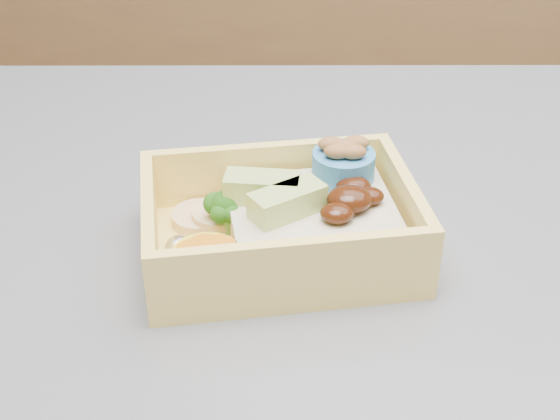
{
  "coord_description": "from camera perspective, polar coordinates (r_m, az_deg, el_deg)",
  "views": [
    {
      "loc": [
        0.2,
        -0.35,
        1.2
      ],
      "look_at": [
        0.2,
        0.03,
        0.95
      ],
      "focal_mm": 50.0,
      "sensor_mm": 36.0,
      "label": 1
    }
  ],
  "objects": [
    {
      "name": "bento_box",
      "position": [
        0.46,
        0.59,
        -0.93
      ],
      "size": [
        0.17,
        0.14,
        0.06
      ],
      "rotation": [
        0.0,
        0.0,
        0.15
      ],
      "color": "#F9D867",
      "rests_on": "island"
    }
  ]
}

